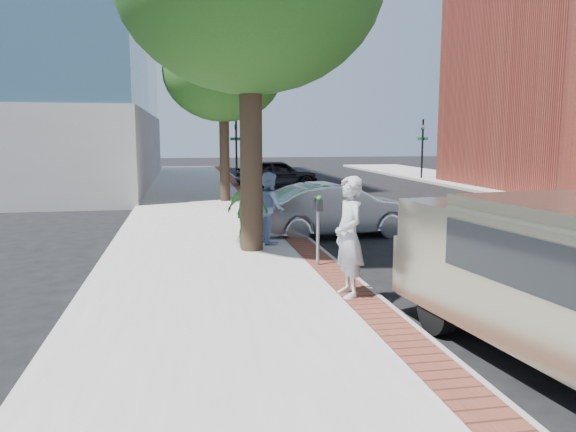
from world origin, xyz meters
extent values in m
plane|color=black|center=(0.00, 0.00, 0.00)|extent=(120.00, 120.00, 0.00)
cube|color=#9E9991|center=(-1.50, 8.00, 0.07)|extent=(5.00, 60.00, 0.15)
cube|color=brown|center=(0.70, 8.00, 0.15)|extent=(0.60, 60.00, 0.01)
cube|color=gray|center=(1.05, 8.00, 0.07)|extent=(0.10, 60.00, 0.15)
cylinder|color=black|center=(0.90, 22.00, 1.90)|extent=(0.12, 0.12, 3.80)
imported|color=black|center=(0.90, 22.00, 3.00)|extent=(0.18, 0.15, 0.90)
cube|color=#1E7238|center=(0.90, 22.00, 2.60)|extent=(0.70, 0.03, 0.18)
cylinder|color=black|center=(12.50, 22.00, 1.90)|extent=(0.12, 0.12, 3.80)
imported|color=black|center=(12.50, 22.00, 3.00)|extent=(0.18, 0.15, 0.90)
cube|color=#1E7238|center=(12.50, 22.00, 2.60)|extent=(0.70, 0.03, 0.18)
cylinder|color=black|center=(-0.60, 1.90, 2.35)|extent=(0.52, 0.52, 4.40)
cylinder|color=black|center=(-0.50, 12.00, 2.08)|extent=(0.40, 0.40, 3.85)
ellipsoid|color=#154A16|center=(-0.50, 12.00, 5.32)|extent=(4.80, 4.80, 3.94)
cylinder|color=gray|center=(0.56, 0.04, 0.72)|extent=(0.07, 0.07, 1.15)
cube|color=#2D3030|center=(0.56, -0.05, 1.42)|extent=(0.12, 0.14, 0.24)
cube|color=#2D3030|center=(0.56, 0.13, 1.42)|extent=(0.12, 0.14, 0.24)
sphere|color=#3F8C4C|center=(0.56, -0.05, 1.57)|extent=(0.11, 0.11, 0.11)
sphere|color=#3F8C4C|center=(0.56, 0.13, 1.57)|extent=(0.11, 0.11, 0.11)
imported|color=#ADADB2|center=(0.53, -2.24, 1.16)|extent=(0.54, 0.77, 2.02)
imported|color=#88A0D2|center=(-0.06, 2.68, 1.04)|extent=(0.82, 0.97, 1.78)
imported|color=#46863D|center=(-0.67, 2.09, 1.05)|extent=(1.12, 0.94, 1.79)
imported|color=#ACAEB4|center=(2.05, 4.00, 0.75)|extent=(4.72, 2.10, 1.50)
imported|color=black|center=(2.87, 19.37, 0.76)|extent=(4.61, 2.28, 1.51)
cube|color=gray|center=(2.22, -3.10, 0.81)|extent=(2.18, 1.27, 0.89)
cylinder|color=black|center=(1.39, -3.83, 0.36)|extent=(0.34, 0.74, 0.72)
cylinder|color=black|center=(3.21, -3.59, 0.36)|extent=(0.34, 0.74, 0.72)
cube|color=black|center=(1.43, -5.35, 1.45)|extent=(0.32, 2.22, 0.62)
cube|color=black|center=(2.15, -2.60, 1.17)|extent=(1.78, 0.26, 0.45)
camera|label=1|loc=(-2.13, -11.07, 2.84)|focal=35.00mm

